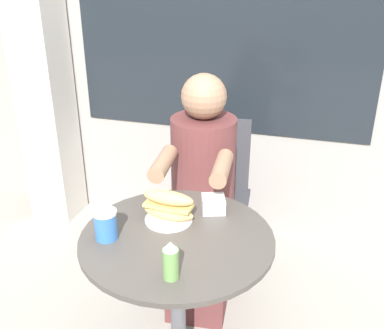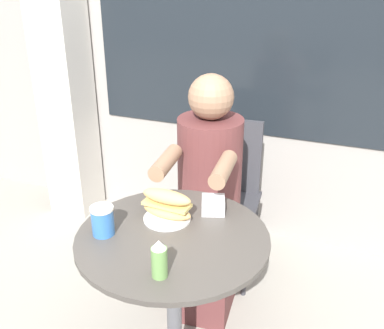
{
  "view_description": "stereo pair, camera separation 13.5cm",
  "coord_description": "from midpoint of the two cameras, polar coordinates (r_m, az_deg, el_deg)",
  "views": [
    {
      "loc": [
        0.44,
        -1.3,
        1.66
      ],
      "look_at": [
        0.0,
        0.19,
        0.94
      ],
      "focal_mm": 42.0,
      "sensor_mm": 36.0,
      "label": 1
    },
    {
      "loc": [
        0.57,
        -1.26,
        1.66
      ],
      "look_at": [
        0.0,
        0.19,
        0.94
      ],
      "focal_mm": 42.0,
      "sensor_mm": 36.0,
      "label": 2
    }
  ],
  "objects": [
    {
      "name": "seated_diner",
      "position": [
        2.19,
        -0.55,
        -5.98
      ],
      "size": [
        0.35,
        0.56,
        1.2
      ],
      "rotation": [
        0.0,
        0.0,
        3.23
      ],
      "color": "brown",
      "rests_on": "ground_plane"
    },
    {
      "name": "drink_cup",
      "position": [
        1.65,
        -13.23,
        -7.49
      ],
      "size": [
        0.09,
        0.09,
        0.11
      ],
      "color": "#336BB7",
      "rests_on": "cafe_table"
    },
    {
      "name": "condiment_bottle",
      "position": [
        1.43,
        -5.5,
        -12.11
      ],
      "size": [
        0.05,
        0.05,
        0.13
      ],
      "color": "#66934C",
      "rests_on": "cafe_table"
    },
    {
      "name": "napkin_box",
      "position": [
        1.79,
        0.56,
        -5.09
      ],
      "size": [
        0.11,
        0.11,
        0.06
      ],
      "rotation": [
        0.0,
        0.0,
        0.33
      ],
      "color": "silver",
      "rests_on": "cafe_table"
    },
    {
      "name": "lattice_pillar",
      "position": [
        3.0,
        -20.3,
        14.53
      ],
      "size": [
        0.28,
        0.28,
        2.4
      ],
      "color": "beige",
      "rests_on": "ground_plane"
    },
    {
      "name": "sandwich_on_plate",
      "position": [
        1.72,
        -5.27,
        -5.48
      ],
      "size": [
        0.2,
        0.18,
        0.12
      ],
      "rotation": [
        0.0,
        0.0,
        -0.06
      ],
      "color": "white",
      "rests_on": "cafe_table"
    },
    {
      "name": "cafe_table",
      "position": [
        1.77,
        -4.09,
        -14.42
      ],
      "size": [
        0.71,
        0.71,
        0.74
      ],
      "color": "#47423D",
      "rests_on": "ground_plane"
    },
    {
      "name": "diner_chair",
      "position": [
        2.49,
        1.48,
        -2.35
      ],
      "size": [
        0.41,
        0.41,
        0.87
      ],
      "rotation": [
        0.0,
        0.0,
        3.23
      ],
      "color": "#333338",
      "rests_on": "ground_plane"
    },
    {
      "name": "storefront_wall",
      "position": [
        2.65,
        5.59,
        19.07
      ],
      "size": [
        8.0,
        0.09,
        2.8
      ],
      "color": "gray",
      "rests_on": "ground_plane"
    }
  ]
}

